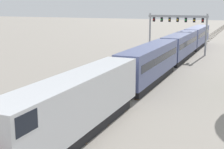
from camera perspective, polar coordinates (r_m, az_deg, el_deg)
ground_plane at (r=24.24m, az=-13.85°, el=-12.38°), size 400.00×400.00×0.00m
track_main at (r=78.86m, az=14.67°, el=4.68°), size 2.60×200.00×0.16m
track_near at (r=60.69m, az=6.58°, el=2.83°), size 2.60×160.00×0.16m
passenger_train at (r=51.19m, az=9.93°, el=3.84°), size 3.04×76.91×4.80m
signal_gantry at (r=67.29m, az=11.48°, el=8.73°), size 12.10×0.49×8.20m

